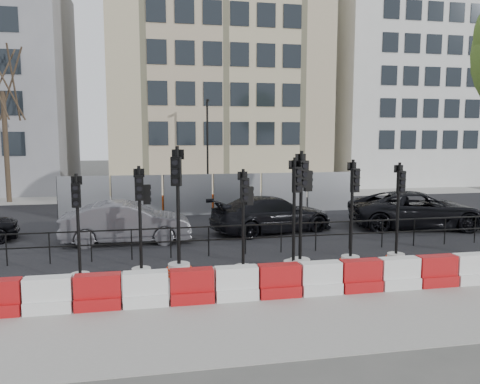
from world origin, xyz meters
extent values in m
plane|color=#51514C|center=(0.00, 0.00, 0.00)|extent=(120.00, 120.00, 0.00)
cube|color=gray|center=(0.00, -3.00, 0.01)|extent=(40.00, 6.00, 0.02)
cube|color=black|center=(0.00, 7.00, 0.01)|extent=(40.00, 14.00, 0.03)
cube|color=gray|center=(0.00, 16.00, 0.01)|extent=(40.00, 4.00, 0.02)
cube|color=#C0B98D|center=(2.00, 22.00, 9.00)|extent=(15.00, 10.00, 18.00)
cube|color=silver|center=(17.00, 22.00, 8.00)|extent=(12.00, 9.00, 16.00)
cylinder|color=black|center=(-7.20, 1.20, 0.50)|extent=(0.04, 0.04, 1.00)
cylinder|color=black|center=(-6.00, 1.20, 0.50)|extent=(0.04, 0.04, 1.00)
cylinder|color=black|center=(-4.80, 1.20, 0.50)|extent=(0.04, 0.04, 1.00)
cylinder|color=black|center=(-3.60, 1.20, 0.50)|extent=(0.04, 0.04, 1.00)
cylinder|color=black|center=(-2.40, 1.20, 0.50)|extent=(0.04, 0.04, 1.00)
cylinder|color=black|center=(-1.20, 1.20, 0.50)|extent=(0.04, 0.04, 1.00)
cylinder|color=black|center=(0.00, 1.20, 0.50)|extent=(0.04, 0.04, 1.00)
cylinder|color=black|center=(1.20, 1.20, 0.50)|extent=(0.04, 0.04, 1.00)
cylinder|color=black|center=(2.40, 1.20, 0.50)|extent=(0.04, 0.04, 1.00)
cylinder|color=black|center=(3.60, 1.20, 0.50)|extent=(0.04, 0.04, 1.00)
cylinder|color=black|center=(4.80, 1.20, 0.50)|extent=(0.04, 0.04, 1.00)
cylinder|color=black|center=(6.00, 1.20, 0.50)|extent=(0.04, 0.04, 1.00)
cylinder|color=black|center=(7.20, 1.20, 0.50)|extent=(0.04, 0.04, 1.00)
cylinder|color=black|center=(8.40, 1.20, 0.50)|extent=(0.04, 0.04, 1.00)
cube|color=black|center=(0.00, 1.20, 0.98)|extent=(18.00, 0.04, 0.04)
cube|color=black|center=(0.00, 1.20, 0.55)|extent=(18.00, 0.04, 0.04)
cube|color=gray|center=(-6.00, 9.00, 1.00)|extent=(2.30, 0.05, 2.00)
cylinder|color=black|center=(-7.15, 9.00, 1.00)|extent=(0.05, 0.05, 2.00)
cube|color=gray|center=(-3.60, 9.00, 1.00)|extent=(2.30, 0.05, 2.00)
cylinder|color=black|center=(-4.75, 9.00, 1.00)|extent=(0.05, 0.05, 2.00)
cube|color=gray|center=(-1.20, 9.00, 1.00)|extent=(2.30, 0.05, 2.00)
cylinder|color=black|center=(-2.35, 9.00, 1.00)|extent=(0.05, 0.05, 2.00)
cube|color=gray|center=(1.20, 9.00, 1.00)|extent=(2.30, 0.05, 2.00)
cylinder|color=black|center=(0.05, 9.00, 1.00)|extent=(0.05, 0.05, 2.00)
cube|color=gray|center=(3.60, 9.00, 1.00)|extent=(2.30, 0.05, 2.00)
cylinder|color=black|center=(2.45, 9.00, 1.00)|extent=(0.05, 0.05, 2.00)
cube|color=gray|center=(6.00, 9.00, 1.00)|extent=(2.30, 0.05, 2.00)
cylinder|color=black|center=(4.85, 9.00, 1.00)|extent=(0.05, 0.05, 2.00)
cube|color=#EE490F|center=(-4.00, 10.50, 0.40)|extent=(1.00, 0.40, 0.80)
cube|color=#EE490F|center=(-2.00, 10.50, 0.40)|extent=(1.00, 0.40, 0.80)
cube|color=#EE490F|center=(0.00, 10.50, 0.40)|extent=(1.00, 0.40, 0.80)
cube|color=#EE490F|center=(2.00, 10.50, 0.40)|extent=(1.00, 0.40, 0.80)
cylinder|color=black|center=(0.50, 15.00, 3.00)|extent=(0.12, 0.12, 6.00)
cube|color=black|center=(0.50, 14.75, 5.90)|extent=(0.12, 0.50, 0.12)
cylinder|color=#473828|center=(-11.00, 15.50, 3.15)|extent=(0.28, 0.28, 6.30)
cube|color=silver|center=(-5.25, -2.80, 0.15)|extent=(1.00, 0.50, 0.30)
cube|color=silver|center=(-5.25, -2.80, 0.55)|extent=(1.00, 0.35, 0.50)
cube|color=red|center=(-4.20, -2.80, 0.15)|extent=(1.00, 0.50, 0.30)
cube|color=red|center=(-4.20, -2.80, 0.55)|extent=(1.00, 0.35, 0.50)
cube|color=silver|center=(-3.15, -2.80, 0.15)|extent=(1.00, 0.50, 0.30)
cube|color=silver|center=(-3.15, -2.80, 0.55)|extent=(1.00, 0.35, 0.50)
cube|color=red|center=(-2.10, -2.80, 0.15)|extent=(1.00, 0.50, 0.30)
cube|color=red|center=(-2.10, -2.80, 0.55)|extent=(1.00, 0.35, 0.50)
cube|color=silver|center=(-1.05, -2.80, 0.15)|extent=(1.00, 0.50, 0.30)
cube|color=silver|center=(-1.05, -2.80, 0.55)|extent=(1.00, 0.35, 0.50)
cube|color=red|center=(0.00, -2.80, 0.15)|extent=(1.00, 0.50, 0.30)
cube|color=red|center=(0.00, -2.80, 0.55)|extent=(1.00, 0.35, 0.50)
cube|color=silver|center=(1.05, -2.80, 0.15)|extent=(1.00, 0.50, 0.30)
cube|color=silver|center=(1.05, -2.80, 0.55)|extent=(1.00, 0.35, 0.50)
cube|color=red|center=(2.10, -2.80, 0.15)|extent=(1.00, 0.50, 0.30)
cube|color=red|center=(2.10, -2.80, 0.55)|extent=(1.00, 0.35, 0.50)
cube|color=silver|center=(3.15, -2.80, 0.15)|extent=(1.00, 0.50, 0.30)
cube|color=silver|center=(3.15, -2.80, 0.55)|extent=(1.00, 0.35, 0.50)
cube|color=red|center=(4.20, -2.80, 0.15)|extent=(1.00, 0.50, 0.30)
cube|color=red|center=(4.20, -2.80, 0.55)|extent=(1.00, 0.35, 0.50)
cube|color=silver|center=(5.25, -2.80, 0.15)|extent=(1.00, 0.50, 0.30)
cube|color=silver|center=(5.25, -2.80, 0.55)|extent=(1.00, 0.35, 0.50)
cylinder|color=beige|center=(-4.81, -1.11, 0.18)|extent=(0.48, 0.48, 0.35)
torus|color=red|center=(-4.81, -1.11, 0.11)|extent=(0.58, 0.58, 0.04)
torus|color=red|center=(-4.81, -1.11, 0.18)|extent=(0.58, 0.58, 0.04)
torus|color=red|center=(-4.81, -1.11, 0.25)|extent=(0.58, 0.58, 0.04)
cylinder|color=black|center=(-4.81, -1.11, 1.59)|extent=(0.08, 0.08, 2.66)
cube|color=black|center=(-4.82, -1.21, 2.39)|extent=(0.21, 0.13, 0.62)
cylinder|color=black|center=(-4.82, -1.29, 2.20)|extent=(0.13, 0.05, 0.13)
cylinder|color=black|center=(-4.82, -1.29, 2.39)|extent=(0.13, 0.05, 0.13)
cylinder|color=black|center=(-4.82, -1.29, 2.59)|extent=(0.13, 0.05, 0.13)
cube|color=black|center=(-4.81, -1.05, 2.75)|extent=(0.27, 0.03, 0.21)
cylinder|color=beige|center=(-3.28, -0.99, 0.19)|extent=(0.51, 0.51, 0.37)
torus|color=red|center=(-3.28, -0.99, 0.11)|extent=(0.61, 0.61, 0.05)
torus|color=red|center=(-3.28, -0.99, 0.19)|extent=(0.61, 0.61, 0.05)
torus|color=red|center=(-3.28, -0.99, 0.26)|extent=(0.61, 0.61, 0.05)
cylinder|color=black|center=(-3.28, -0.99, 1.68)|extent=(0.08, 0.08, 2.81)
cube|color=black|center=(-3.28, -1.10, 2.53)|extent=(0.23, 0.13, 0.66)
cylinder|color=black|center=(-3.27, -1.18, 2.32)|extent=(0.14, 0.05, 0.14)
cylinder|color=black|center=(-3.27, -1.18, 2.53)|extent=(0.14, 0.05, 0.14)
cylinder|color=black|center=(-3.27, -1.18, 2.73)|extent=(0.14, 0.05, 0.14)
cube|color=black|center=(-3.28, -0.94, 2.90)|extent=(0.28, 0.03, 0.22)
cube|color=black|center=(-3.09, -0.99, 2.34)|extent=(0.19, 0.12, 0.51)
cylinder|color=beige|center=(-2.28, -0.95, 0.22)|extent=(0.59, 0.59, 0.44)
torus|color=red|center=(-2.28, -0.95, 0.13)|extent=(0.71, 0.71, 0.05)
torus|color=red|center=(-2.28, -0.95, 0.22)|extent=(0.71, 0.71, 0.05)
torus|color=red|center=(-2.28, -0.95, 0.30)|extent=(0.71, 0.71, 0.05)
cylinder|color=black|center=(-2.28, -0.95, 1.96)|extent=(0.10, 0.10, 3.26)
cube|color=black|center=(-2.32, -1.08, 2.94)|extent=(0.30, 0.23, 0.76)
cylinder|color=black|center=(-2.35, -1.16, 2.70)|extent=(0.17, 0.10, 0.16)
cylinder|color=black|center=(-2.35, -1.16, 2.94)|extent=(0.17, 0.10, 0.16)
cylinder|color=black|center=(-2.35, -1.16, 3.18)|extent=(0.17, 0.10, 0.16)
cube|color=black|center=(-2.26, -0.89, 3.37)|extent=(0.32, 0.14, 0.26)
cylinder|color=beige|center=(-0.57, -1.24, 0.18)|extent=(0.49, 0.49, 0.36)
torus|color=red|center=(-0.57, -1.24, 0.11)|extent=(0.59, 0.59, 0.05)
torus|color=red|center=(-0.57, -1.24, 0.18)|extent=(0.59, 0.59, 0.05)
torus|color=red|center=(-0.57, -1.24, 0.25)|extent=(0.59, 0.59, 0.05)
cylinder|color=black|center=(-0.57, -1.24, 1.63)|extent=(0.08, 0.08, 2.72)
cube|color=black|center=(-0.55, -1.34, 2.44)|extent=(0.24, 0.16, 0.63)
cylinder|color=black|center=(-0.54, -1.41, 2.24)|extent=(0.14, 0.07, 0.14)
cylinder|color=black|center=(-0.54, -1.41, 2.44)|extent=(0.14, 0.07, 0.14)
cylinder|color=black|center=(-0.54, -1.41, 2.64)|extent=(0.14, 0.07, 0.14)
cube|color=black|center=(-0.58, -1.18, 2.81)|extent=(0.27, 0.07, 0.22)
cube|color=black|center=(-0.39, -1.21, 2.26)|extent=(0.20, 0.15, 0.50)
cylinder|color=beige|center=(0.87, -1.17, 0.20)|extent=(0.54, 0.54, 0.40)
torus|color=red|center=(0.87, -1.17, 0.12)|extent=(0.65, 0.65, 0.05)
torus|color=red|center=(0.87, -1.17, 0.20)|extent=(0.65, 0.65, 0.05)
torus|color=red|center=(0.87, -1.17, 0.28)|extent=(0.65, 0.65, 0.05)
cylinder|color=black|center=(0.87, -1.17, 1.79)|extent=(0.09, 0.09, 2.98)
cube|color=black|center=(0.90, -1.28, 2.68)|extent=(0.27, 0.20, 0.70)
cylinder|color=black|center=(0.93, -1.36, 2.46)|extent=(0.16, 0.09, 0.15)
cylinder|color=black|center=(0.93, -1.36, 2.68)|extent=(0.16, 0.09, 0.15)
cylinder|color=black|center=(0.93, -1.36, 2.90)|extent=(0.16, 0.09, 0.15)
cube|color=black|center=(0.85, -1.11, 3.08)|extent=(0.29, 0.11, 0.24)
cylinder|color=beige|center=(1.10, -1.07, 0.21)|extent=(0.56, 0.56, 0.42)
torus|color=red|center=(1.10, -1.07, 0.13)|extent=(0.68, 0.68, 0.05)
torus|color=red|center=(1.10, -1.07, 0.21)|extent=(0.68, 0.68, 0.05)
torus|color=red|center=(1.10, -1.07, 0.29)|extent=(0.68, 0.68, 0.05)
cylinder|color=black|center=(1.10, -1.07, 1.88)|extent=(0.09, 0.09, 3.14)
cube|color=black|center=(1.12, -1.19, 2.82)|extent=(0.27, 0.18, 0.73)
cylinder|color=black|center=(1.13, -1.28, 2.59)|extent=(0.16, 0.08, 0.16)
cylinder|color=black|center=(1.13, -1.28, 2.82)|extent=(0.16, 0.08, 0.16)
cylinder|color=black|center=(1.13, -1.28, 3.05)|extent=(0.16, 0.08, 0.16)
cube|color=black|center=(1.09, -1.01, 3.24)|extent=(0.31, 0.08, 0.25)
cube|color=black|center=(1.30, -1.04, 2.62)|extent=(0.23, 0.17, 0.58)
cylinder|color=beige|center=(2.67, -0.94, 0.19)|extent=(0.52, 0.52, 0.39)
torus|color=red|center=(2.67, -0.94, 0.12)|extent=(0.63, 0.63, 0.05)
torus|color=red|center=(2.67, -0.94, 0.19)|extent=(0.63, 0.63, 0.05)
torus|color=red|center=(2.67, -0.94, 0.27)|extent=(0.63, 0.63, 0.05)
cylinder|color=black|center=(2.67, -0.94, 1.74)|extent=(0.09, 0.09, 2.90)
cube|color=black|center=(2.69, -1.05, 2.61)|extent=(0.25, 0.18, 0.68)
cylinder|color=black|center=(2.71, -1.13, 2.40)|extent=(0.15, 0.07, 0.14)
cylinder|color=black|center=(2.71, -1.13, 2.61)|extent=(0.15, 0.07, 0.14)
cylinder|color=black|center=(2.71, -1.13, 2.82)|extent=(0.15, 0.07, 0.14)
cube|color=black|center=(2.66, -0.88, 2.99)|extent=(0.29, 0.08, 0.23)
cylinder|color=beige|center=(4.15, -0.88, 0.19)|extent=(0.50, 0.50, 0.37)
torus|color=red|center=(4.15, -0.88, 0.11)|extent=(0.61, 0.61, 0.05)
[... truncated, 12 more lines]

